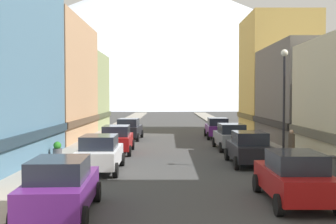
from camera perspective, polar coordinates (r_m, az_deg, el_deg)
The scene contains 19 objects.
sidewalk_left at distance 42.90m, azimuth -7.65°, elevation -2.70°, with size 2.50×100.00×0.15m, color gray.
sidewalk_right at distance 43.05m, azimuth 9.09°, elevation -2.69°, with size 2.50×100.00×0.15m, color gray.
storefront_left_2 at distance 37.82m, azimuth -16.87°, elevation 3.75°, with size 8.28×13.41×9.94m.
storefront_left_3 at distance 48.29m, azimuth -12.36°, elevation 2.44°, with size 7.05×8.58×8.25m.
storefront_right_2 at distance 36.13m, azimuth 19.95°, elevation 2.03°, with size 8.87×11.32×7.65m.
storefront_right_3 at distance 45.78m, azimuth 14.36°, elevation 4.63°, with size 6.84×8.93×11.80m.
car_left_0 at distance 13.76m, azimuth -13.99°, elevation -9.51°, with size 2.25×4.49×1.78m.
car_left_1 at distance 21.17m, azimuth -8.94°, elevation -5.40°, with size 2.11×4.42×1.78m.
car_left_2 at distance 27.86m, azimuth -6.75°, elevation -3.58°, with size 2.15×4.44×1.78m.
car_left_3 at distance 36.38m, azimuth -5.15°, elevation -2.24°, with size 2.25×4.48×1.78m.
car_right_0 at distance 15.45m, azimuth 16.40°, elevation -8.26°, with size 2.07×4.40×1.78m.
car_right_1 at distance 23.35m, azimuth 10.71°, elevation -4.71°, with size 2.08×4.41×1.78m.
car_right_2 at distance 29.78m, azimuth 8.38°, elevation -3.22°, with size 2.19×4.46×1.78m.
car_right_3 at distance 37.69m, azimuth 6.61°, elevation -2.10°, with size 2.11×4.42×1.78m.
trash_bin_right at distance 19.56m, azimuth 20.72°, elevation -6.89°, with size 0.59×0.59×0.98m.
potted_plant_0 at distance 26.15m, azimuth -14.38°, elevation -4.80°, with size 0.53×0.53×0.84m.
pedestrian_0 at distance 24.54m, azimuth 16.07°, elevation -4.37°, with size 0.36×0.36×1.67m.
streetlamp_right at distance 22.48m, azimuth 15.17°, elevation 2.88°, with size 0.36×0.36×5.86m.
mountain_backdrop at distance 269.92m, azimuth -1.29°, elevation 9.89°, with size 334.23×334.23×80.35m, color silver.
Camera 1 is at (-0.50, -7.36, 3.66)m, focal length 46.06 mm.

